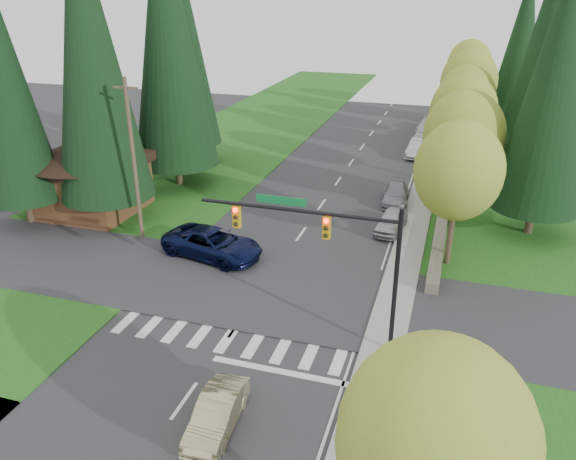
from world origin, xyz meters
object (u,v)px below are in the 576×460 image
at_px(parked_car_c, 419,148).
at_px(parked_car_a, 391,221).
at_px(parked_car_e, 427,125).
at_px(suv_navy, 213,244).
at_px(parked_car_b, 396,195).
at_px(parked_car_d, 425,132).
at_px(sedan_champagne, 217,413).

bearing_deg(parked_car_c, parked_car_a, -83.94).
bearing_deg(parked_car_a, parked_car_e, 95.63).
xyz_separation_m(suv_navy, parked_car_b, (9.18, 12.07, -0.19)).
bearing_deg(parked_car_c, parked_car_d, 96.47).
bearing_deg(parked_car_a, parked_car_d, 95.59).
bearing_deg(parked_car_e, suv_navy, -101.18).
bearing_deg(parked_car_a, sedan_champagne, -94.62).
distance_m(suv_navy, parked_car_e, 36.54).
height_order(suv_navy, parked_car_b, suv_navy).
relative_size(sedan_champagne, parked_car_c, 0.82).
height_order(sedan_champagne, parked_car_e, parked_car_e).
distance_m(parked_car_b, parked_car_c, 12.85).
xyz_separation_m(parked_car_a, parked_car_c, (0.13, 18.03, 0.09)).
relative_size(suv_navy, parked_car_c, 1.29).
bearing_deg(parked_car_d, parked_car_e, 93.60).
bearing_deg(sedan_champagne, parked_car_d, 81.25).
relative_size(suv_navy, parked_car_d, 1.37).
xyz_separation_m(parked_car_a, parked_car_d, (0.13, 24.42, 0.07)).
xyz_separation_m(parked_car_d, parked_car_e, (0.00, 3.94, -0.10)).
distance_m(suv_navy, parked_car_b, 15.16).
height_order(suv_navy, parked_car_d, suv_navy).
relative_size(parked_car_c, parked_car_e, 1.04).
relative_size(parked_car_d, parked_car_e, 0.98).
relative_size(parked_car_b, parked_car_d, 1.01).
relative_size(parked_car_c, parked_car_d, 1.07).
relative_size(sedan_champagne, parked_car_b, 0.86).
distance_m(sedan_champagne, suv_navy, 14.08).
bearing_deg(parked_car_c, suv_navy, -104.77).
bearing_deg(suv_navy, parked_car_a, -42.09).
bearing_deg(sedan_champagne, parked_car_a, 75.63).
bearing_deg(suv_navy, parked_car_d, -5.04).
xyz_separation_m(sedan_champagne, parked_car_a, (3.65, 19.66, 0.04)).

